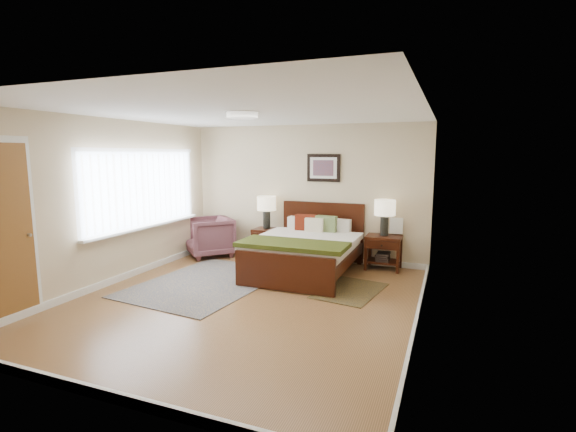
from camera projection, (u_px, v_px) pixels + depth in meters
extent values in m
plane|color=#8F5C37|center=(245.00, 301.00, 5.66)|extent=(5.00, 5.00, 0.00)
cube|color=beige|center=(306.00, 193.00, 7.77)|extent=(4.50, 0.04, 2.50)
cube|color=beige|center=(92.00, 250.00, 3.17)|extent=(4.50, 0.04, 2.50)
cube|color=beige|center=(111.00, 202.00, 6.28)|extent=(0.04, 5.00, 2.50)
cube|color=beige|center=(423.00, 219.00, 4.66)|extent=(0.04, 5.00, 2.50)
cube|color=white|center=(242.00, 112.00, 5.29)|extent=(4.50, 5.00, 0.02)
cube|color=silver|center=(143.00, 189.00, 6.90)|extent=(0.02, 2.72, 1.32)
cube|color=silver|center=(144.00, 189.00, 6.89)|extent=(0.01, 2.60, 1.20)
cube|color=silver|center=(147.00, 226.00, 6.97)|extent=(0.10, 2.72, 0.04)
cylinder|color=#999999|center=(30.00, 235.00, 5.04)|extent=(0.04, 0.04, 0.04)
cylinder|color=white|center=(242.00, 115.00, 5.29)|extent=(0.40, 0.40, 0.07)
cylinder|color=beige|center=(242.00, 112.00, 5.29)|extent=(0.44, 0.44, 0.01)
cube|color=#341407|center=(323.00, 231.00, 7.71)|extent=(1.53, 0.06, 1.07)
cube|color=#341407|center=(284.00, 272.00, 5.97)|extent=(1.53, 0.06, 0.54)
cube|color=#341407|center=(265.00, 252.00, 7.12)|extent=(0.06, 1.91, 0.17)
cube|color=#341407|center=(349.00, 260.00, 6.60)|extent=(0.06, 1.91, 0.17)
cube|color=beige|center=(306.00, 249.00, 6.84)|extent=(1.43, 1.89, 0.21)
cube|color=beige|center=(304.00, 241.00, 6.73)|extent=(1.61, 1.66, 0.10)
cube|color=#373E12|center=(292.00, 245.00, 6.26)|extent=(1.65, 0.70, 0.07)
cube|color=beige|center=(301.00, 224.00, 7.59)|extent=(0.48, 0.18, 0.25)
cube|color=beige|center=(337.00, 226.00, 7.35)|extent=(0.48, 0.18, 0.25)
cube|color=#521609|center=(306.00, 223.00, 7.43)|extent=(0.37, 0.17, 0.31)
cube|color=#617543|center=(326.00, 225.00, 7.29)|extent=(0.37, 0.16, 0.31)
cube|color=beige|center=(314.00, 226.00, 7.29)|extent=(0.33, 0.13, 0.27)
cube|color=black|center=(324.00, 168.00, 7.55)|extent=(0.62, 0.03, 0.50)
cube|color=silver|center=(323.00, 168.00, 7.54)|extent=(0.50, 0.01, 0.38)
cube|color=#A52D23|center=(323.00, 168.00, 7.53)|extent=(0.38, 0.01, 0.28)
cube|color=#341407|center=(267.00, 230.00, 7.92)|extent=(0.48, 0.43, 0.05)
cube|color=#341407|center=(253.00, 245.00, 7.87)|extent=(0.05, 0.05, 0.52)
cube|color=#341407|center=(273.00, 247.00, 7.71)|extent=(0.05, 0.05, 0.52)
cube|color=#341407|center=(261.00, 242.00, 8.20)|extent=(0.05, 0.05, 0.52)
cube|color=#341407|center=(281.00, 243.00, 8.05)|extent=(0.05, 0.05, 0.52)
cube|color=#341407|center=(262.00, 237.00, 7.75)|extent=(0.42, 0.03, 0.14)
cube|color=#341407|center=(384.00, 237.00, 7.12)|extent=(0.59, 0.44, 0.05)
cube|color=#341407|center=(366.00, 255.00, 7.08)|extent=(0.05, 0.05, 0.54)
cube|color=#341407|center=(398.00, 258.00, 6.89)|extent=(0.05, 0.05, 0.54)
cube|color=#341407|center=(370.00, 250.00, 7.44)|extent=(0.05, 0.05, 0.54)
cube|color=#341407|center=(401.00, 253.00, 7.25)|extent=(0.05, 0.05, 0.54)
cube|color=#341407|center=(382.00, 245.00, 6.95)|extent=(0.53, 0.03, 0.14)
cube|color=#341407|center=(383.00, 261.00, 7.18)|extent=(0.53, 0.38, 0.03)
cube|color=black|center=(383.00, 259.00, 7.18)|extent=(0.22, 0.28, 0.03)
cube|color=black|center=(383.00, 257.00, 7.17)|extent=(0.22, 0.28, 0.03)
cube|color=black|center=(383.00, 255.00, 7.17)|extent=(0.22, 0.28, 0.03)
cube|color=black|center=(383.00, 254.00, 7.16)|extent=(0.22, 0.28, 0.03)
cylinder|color=black|center=(267.00, 220.00, 7.89)|extent=(0.14, 0.14, 0.32)
cylinder|color=black|center=(267.00, 211.00, 7.86)|extent=(0.02, 0.02, 0.06)
cylinder|color=beige|center=(267.00, 203.00, 7.84)|extent=(0.36, 0.36, 0.26)
cylinder|color=black|center=(384.00, 226.00, 7.09)|extent=(0.14, 0.14, 0.32)
cylinder|color=black|center=(385.00, 216.00, 7.07)|extent=(0.02, 0.02, 0.06)
cylinder|color=beige|center=(385.00, 208.00, 7.05)|extent=(0.36, 0.36, 0.26)
imported|color=brown|center=(209.00, 237.00, 8.09)|extent=(1.16, 1.16, 0.76)
cube|color=#0E2447|center=(207.00, 282.00, 6.43)|extent=(1.96, 2.59, 0.01)
cube|color=black|center=(350.00, 291.00, 6.05)|extent=(0.97, 1.29, 0.01)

